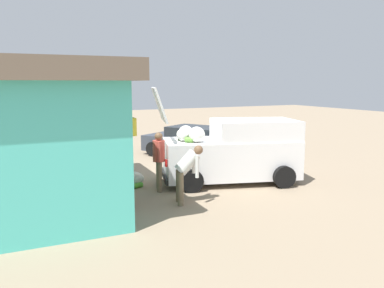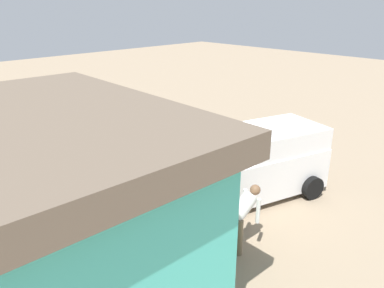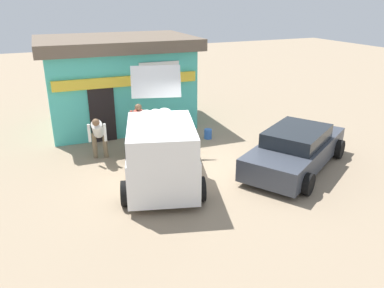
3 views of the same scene
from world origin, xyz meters
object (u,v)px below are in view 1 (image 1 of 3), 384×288
(parked_sedan, at_px, (196,142))
(paint_bucket, at_px, (127,166))
(customer_bending, at_px, (187,169))
(unloaded_banana_pile, at_px, (133,179))
(delivery_van, at_px, (234,151))
(storefront_bar, at_px, (31,134))
(vendor_standing, at_px, (159,157))

(parked_sedan, relative_size, paint_bucket, 12.90)
(customer_bending, bearing_deg, unloaded_banana_pile, 18.38)
(delivery_van, relative_size, customer_bending, 3.14)
(storefront_bar, relative_size, delivery_van, 1.32)
(delivery_van, height_order, customer_bending, delivery_van)
(parked_sedan, xyz_separation_m, vendor_standing, (-4.02, 3.18, 0.37))
(storefront_bar, bearing_deg, unloaded_banana_pile, -76.44)
(storefront_bar, bearing_deg, customer_bending, -113.74)
(unloaded_banana_pile, bearing_deg, paint_bucket, -10.85)
(storefront_bar, bearing_deg, delivery_van, -92.19)
(storefront_bar, xyz_separation_m, delivery_van, (-0.22, -5.71, -0.84))
(delivery_van, xyz_separation_m, vendor_standing, (0.10, 2.44, 0.01))
(paint_bucket, bearing_deg, delivery_van, -136.65)
(unloaded_banana_pile, bearing_deg, storefront_bar, 103.56)
(delivery_van, xyz_separation_m, customer_bending, (-1.31, 2.24, -0.06))
(delivery_van, bearing_deg, vendor_standing, 87.64)
(parked_sedan, distance_m, paint_bucket, 3.63)
(delivery_van, relative_size, paint_bucket, 12.81)
(vendor_standing, relative_size, unloaded_banana_pile, 2.05)
(storefront_bar, xyz_separation_m, parked_sedan, (3.90, -6.45, -1.21))
(storefront_bar, distance_m, delivery_van, 5.77)
(paint_bucket, bearing_deg, customer_bending, -174.84)
(customer_bending, bearing_deg, storefront_bar, 66.26)
(storefront_bar, bearing_deg, paint_bucket, -50.71)
(storefront_bar, distance_m, paint_bucket, 4.33)
(unloaded_banana_pile, bearing_deg, parked_sedan, -48.86)
(vendor_standing, xyz_separation_m, paint_bucket, (2.66, 0.16, -0.79))
(parked_sedan, relative_size, unloaded_banana_pile, 5.76)
(storefront_bar, relative_size, customer_bending, 4.13)
(paint_bucket, bearing_deg, storefront_bar, 129.29)
(storefront_bar, distance_m, unloaded_banana_pile, 3.25)
(vendor_standing, bearing_deg, paint_bucket, 3.54)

